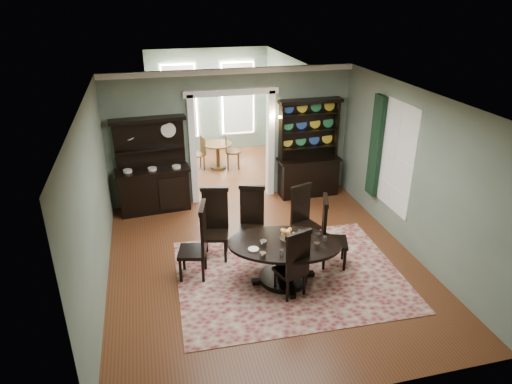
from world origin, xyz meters
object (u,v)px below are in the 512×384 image
(sideboard, at_px, (153,179))
(welsh_dresser, at_px, (308,161))
(dining_table, at_px, (284,255))
(parlor_table, at_px, (218,152))

(sideboard, bearing_deg, welsh_dresser, -4.82)
(dining_table, bearing_deg, parlor_table, 107.73)
(welsh_dresser, bearing_deg, parlor_table, 129.24)
(sideboard, relative_size, parlor_table, 2.73)
(welsh_dresser, height_order, parlor_table, welsh_dresser)
(parlor_table, bearing_deg, dining_table, -87.83)
(welsh_dresser, distance_m, parlor_table, 2.84)
(dining_table, xyz_separation_m, welsh_dresser, (1.60, 3.29, 0.31))
(dining_table, distance_m, welsh_dresser, 3.67)
(welsh_dresser, bearing_deg, dining_table, -116.45)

